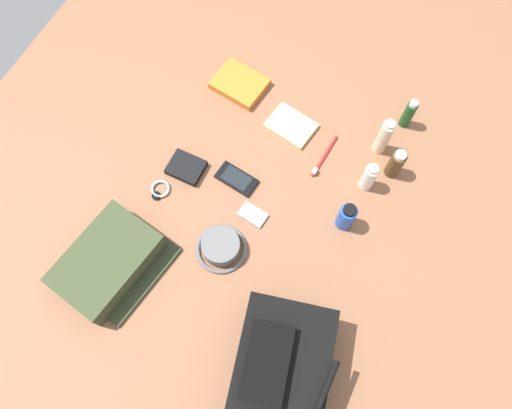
% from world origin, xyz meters
% --- Properties ---
extents(ground_plane, '(2.64, 2.02, 0.02)m').
position_xyz_m(ground_plane, '(0.00, 0.00, -0.01)').
color(ground_plane, brown).
rests_on(ground_plane, ground).
extents(backpack, '(0.40, 0.31, 0.17)m').
position_xyz_m(backpack, '(0.40, 0.27, 0.07)').
color(backpack, black).
rests_on(backpack, ground_plane).
extents(toiletry_pouch, '(0.33, 0.29, 0.09)m').
position_xyz_m(toiletry_pouch, '(0.35, -0.30, 0.04)').
color(toiletry_pouch, '#384228').
rests_on(toiletry_pouch, ground_plane).
extents(bucket_hat, '(0.15, 0.15, 0.06)m').
position_xyz_m(bucket_hat, '(0.16, -0.04, 0.02)').
color(bucket_hat, slate).
rests_on(bucket_hat, ground_plane).
extents(shampoo_bottle, '(0.03, 0.03, 0.12)m').
position_xyz_m(shampoo_bottle, '(-0.49, 0.31, 0.06)').
color(shampoo_bottle, '#19471E').
rests_on(shampoo_bottle, ground_plane).
extents(lotion_bottle, '(0.04, 0.04, 0.16)m').
position_xyz_m(lotion_bottle, '(-0.37, 0.27, 0.08)').
color(lotion_bottle, beige).
rests_on(lotion_bottle, ground_plane).
extents(cologne_bottle, '(0.05, 0.05, 0.12)m').
position_xyz_m(cologne_bottle, '(-0.30, 0.33, 0.06)').
color(cologne_bottle, '#473319').
rests_on(cologne_bottle, ground_plane).
extents(toothpaste_tube, '(0.04, 0.04, 0.12)m').
position_xyz_m(toothpaste_tube, '(-0.23, 0.27, 0.06)').
color(toothpaste_tube, white).
rests_on(toothpaste_tube, ground_plane).
extents(deodorant_spray, '(0.05, 0.05, 0.12)m').
position_xyz_m(deodorant_spray, '(-0.08, 0.26, 0.06)').
color(deodorant_spray, blue).
rests_on(deodorant_spray, ground_plane).
extents(paperback_novel, '(0.16, 0.19, 0.03)m').
position_xyz_m(paperback_novel, '(-0.39, -0.25, 0.01)').
color(paperback_novel, orange).
rests_on(paperback_novel, ground_plane).
extents(cell_phone, '(0.08, 0.14, 0.01)m').
position_xyz_m(cell_phone, '(-0.06, -0.10, 0.01)').
color(cell_phone, black).
rests_on(cell_phone, ground_plane).
extents(media_player, '(0.06, 0.09, 0.01)m').
position_xyz_m(media_player, '(0.02, -0.00, 0.01)').
color(media_player, '#B7B7BC').
rests_on(media_player, ground_plane).
extents(wristwatch, '(0.07, 0.06, 0.01)m').
position_xyz_m(wristwatch, '(0.08, -0.30, 0.01)').
color(wristwatch, '#99999E').
rests_on(wristwatch, ground_plane).
extents(toothbrush, '(0.17, 0.02, 0.02)m').
position_xyz_m(toothbrush, '(-0.25, 0.12, 0.01)').
color(toothbrush, red).
rests_on(toothbrush, ground_plane).
extents(wallet, '(0.09, 0.11, 0.02)m').
position_xyz_m(wallet, '(-0.03, -0.26, 0.01)').
color(wallet, black).
rests_on(wallet, ground_plane).
extents(notepad, '(0.13, 0.17, 0.02)m').
position_xyz_m(notepad, '(-0.32, -0.02, 0.01)').
color(notepad, beige).
rests_on(notepad, ground_plane).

